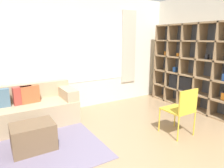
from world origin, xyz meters
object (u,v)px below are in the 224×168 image
object	(u,v)px
shelving_unit	(192,67)
ottoman	(33,137)
couch_main	(19,112)
folding_chair	(182,108)

from	to	relation	value
shelving_unit	ottoman	distance (m)	3.81
shelving_unit	couch_main	xyz separation A→B (m)	(-3.79, 0.93, -0.69)
shelving_unit	couch_main	size ratio (longest dim) A/B	1.02
couch_main	shelving_unit	bearing A→B (deg)	-13.83
folding_chair	shelving_unit	bearing A→B (deg)	-147.08
shelving_unit	ottoman	world-z (taller)	shelving_unit
couch_main	folding_chair	distance (m)	3.02
folding_chair	ottoman	bearing A→B (deg)	-20.53
ottoman	shelving_unit	bearing A→B (deg)	0.79
couch_main	ottoman	xyz separation A→B (m)	(0.07, -0.99, -0.10)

